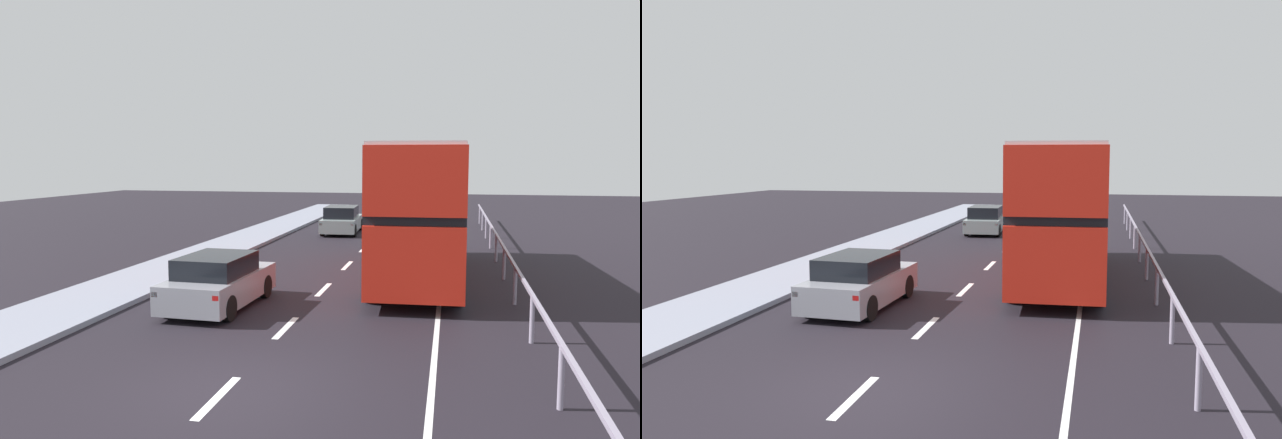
% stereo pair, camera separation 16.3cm
% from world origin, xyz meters
% --- Properties ---
extents(ground_plane, '(74.17, 120.00, 0.10)m').
position_xyz_m(ground_plane, '(0.00, 0.00, -0.05)').
color(ground_plane, black).
extents(lane_paint_markings, '(3.58, 46.00, 0.01)m').
position_xyz_m(lane_paint_markings, '(2.16, 8.62, 0.00)').
color(lane_paint_markings, silver).
rests_on(lane_paint_markings, ground).
extents(bridge_side_railing, '(0.10, 42.00, 1.06)m').
position_xyz_m(bridge_side_railing, '(5.43, 9.00, 0.86)').
color(bridge_side_railing, gray).
rests_on(bridge_side_railing, ground).
extents(double_decker_bus_red, '(3.05, 10.73, 4.36)m').
position_xyz_m(double_decker_bus_red, '(2.56, 10.53, 2.33)').
color(double_decker_bus_red, red).
rests_on(double_decker_bus_red, ground).
extents(hatchback_car_near, '(1.94, 4.08, 1.42)m').
position_xyz_m(hatchback_car_near, '(-2.26, 5.30, 0.68)').
color(hatchback_car_near, gray).
rests_on(hatchback_car_near, ground).
extents(sedan_car_ahead, '(1.98, 4.36, 1.44)m').
position_xyz_m(sedan_car_ahead, '(-1.94, 21.84, 0.69)').
color(sedan_car_ahead, gray).
rests_on(sedan_car_ahead, ground).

